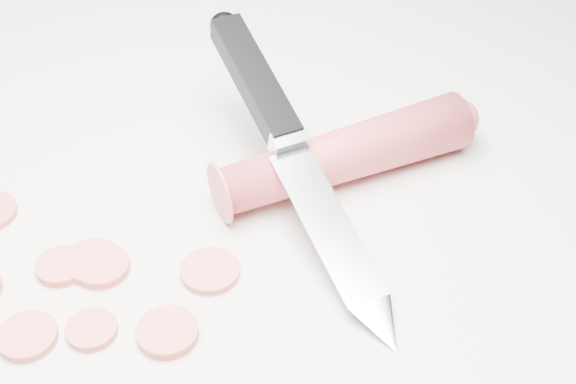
% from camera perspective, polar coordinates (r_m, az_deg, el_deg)
% --- Properties ---
extents(ground, '(2.40, 2.40, 0.00)m').
position_cam_1_polar(ground, '(0.56, -7.65, -1.34)').
color(ground, silver).
rests_on(ground, ground).
extents(carrot, '(0.15, 0.17, 0.04)m').
position_cam_1_polar(carrot, '(0.57, 4.07, 2.68)').
color(carrot, '#C33940').
rests_on(carrot, ground).
extents(carrot_slice_0, '(0.04, 0.04, 0.01)m').
position_cam_1_polar(carrot_slice_0, '(0.53, -13.11, -5.16)').
color(carrot_slice_0, '#DF594F').
rests_on(carrot_slice_0, ground).
extents(carrot_slice_1, '(0.03, 0.03, 0.01)m').
position_cam_1_polar(carrot_slice_1, '(0.50, -13.79, -9.48)').
color(carrot_slice_1, '#DF594F').
rests_on(carrot_slice_1, ground).
extents(carrot_slice_2, '(0.03, 0.03, 0.01)m').
position_cam_1_polar(carrot_slice_2, '(0.54, -15.80, -5.11)').
color(carrot_slice_2, '#DF594F').
rests_on(carrot_slice_2, ground).
extents(carrot_slice_3, '(0.04, 0.04, 0.01)m').
position_cam_1_polar(carrot_slice_3, '(0.49, -8.57, -9.83)').
color(carrot_slice_3, '#DF594F').
rests_on(carrot_slice_3, ground).
extents(carrot_slice_4, '(0.04, 0.04, 0.01)m').
position_cam_1_polar(carrot_slice_4, '(0.52, -5.55, -5.61)').
color(carrot_slice_4, '#DF594F').
rests_on(carrot_slice_4, ground).
extents(carrot_slice_5, '(0.04, 0.04, 0.01)m').
position_cam_1_polar(carrot_slice_5, '(0.53, -13.79, -4.84)').
color(carrot_slice_5, '#DF594F').
rests_on(carrot_slice_5, ground).
extents(carrot_slice_6, '(0.04, 0.04, 0.01)m').
position_cam_1_polar(carrot_slice_6, '(0.50, -18.05, -9.73)').
color(carrot_slice_6, '#DF594F').
rests_on(carrot_slice_6, ground).
extents(kitchen_knife, '(0.24, 0.20, 0.09)m').
position_cam_1_polar(kitchen_knife, '(0.53, 0.80, 2.47)').
color(kitchen_knife, silver).
rests_on(kitchen_knife, ground).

